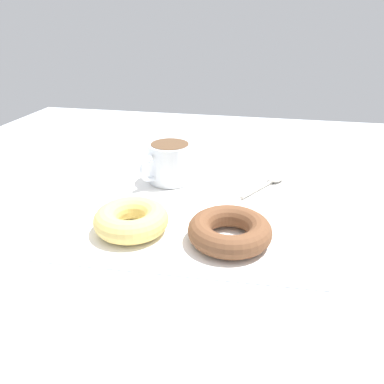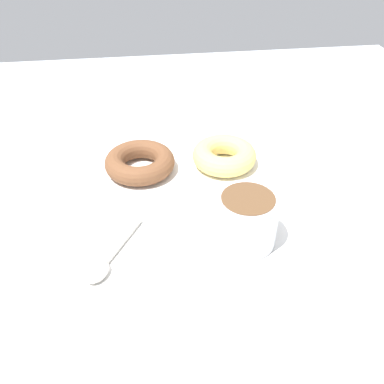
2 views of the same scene
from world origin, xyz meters
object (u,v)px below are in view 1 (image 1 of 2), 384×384
Objects in this scene: donut_far at (131,219)px; spoon at (271,181)px; coffee_cup at (169,162)px; donut_near_cup at (230,231)px.

donut_far is 0.91× the size of spoon.
spoon is (-18.29, -19.82, -1.21)cm from donut_far.
coffee_cup reaches higher than donut_far.
donut_near_cup is at bearing 125.77° from coffee_cup.
donut_far is at bearing 87.60° from coffee_cup.
coffee_cup reaches higher than spoon.
donut_far reaches higher than spoon.
spoon is (-4.99, -19.82, -1.11)cm from donut_near_cup.
donut_far is (13.31, -0.00, 0.10)cm from donut_near_cup.
coffee_cup is at bearing -92.40° from donut_far.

